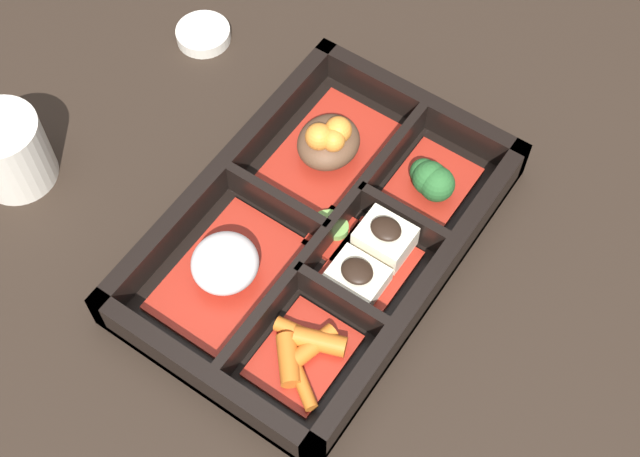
% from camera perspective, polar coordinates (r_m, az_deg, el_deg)
% --- Properties ---
extents(ground_plane, '(3.00, 3.00, 0.00)m').
position_cam_1_polar(ground_plane, '(0.73, 0.00, -1.00)').
color(ground_plane, black).
extents(bento_base, '(0.32, 0.21, 0.01)m').
position_cam_1_polar(bento_base, '(0.73, 0.00, -0.80)').
color(bento_base, black).
rests_on(bento_base, ground_plane).
extents(bento_rim, '(0.32, 0.21, 0.04)m').
position_cam_1_polar(bento_rim, '(0.71, 0.18, -0.31)').
color(bento_rim, black).
rests_on(bento_rim, ground_plane).
extents(bowl_rice, '(0.12, 0.08, 0.04)m').
position_cam_1_polar(bowl_rice, '(0.70, -6.05, -2.47)').
color(bowl_rice, maroon).
rests_on(bowl_rice, bento_base).
extents(bowl_stew, '(0.12, 0.08, 0.05)m').
position_cam_1_polar(bowl_stew, '(0.75, 0.56, 5.40)').
color(bowl_stew, maroon).
rests_on(bowl_stew, bento_base).
extents(bowl_carrots, '(0.08, 0.06, 0.02)m').
position_cam_1_polar(bowl_carrots, '(0.67, -1.03, -7.97)').
color(bowl_carrots, maroon).
rests_on(bowl_carrots, bento_base).
extents(bowl_tofu, '(0.08, 0.06, 0.04)m').
position_cam_1_polar(bowl_tofu, '(0.70, 3.35, -1.87)').
color(bowl_tofu, maroon).
rests_on(bowl_tofu, bento_base).
extents(bowl_greens, '(0.08, 0.06, 0.03)m').
position_cam_1_polar(bowl_greens, '(0.74, 7.13, 3.04)').
color(bowl_greens, maroon).
rests_on(bowl_greens, bento_base).
extents(bowl_pickles, '(0.04, 0.03, 0.01)m').
position_cam_1_polar(bowl_pickles, '(0.72, 0.80, -0.08)').
color(bowl_pickles, maroon).
rests_on(bowl_pickles, bento_base).
extents(tea_cup, '(0.07, 0.07, 0.07)m').
position_cam_1_polar(tea_cup, '(0.78, -19.32, 4.76)').
color(tea_cup, beige).
rests_on(tea_cup, ground_plane).
extents(sauce_dish, '(0.05, 0.05, 0.01)m').
position_cam_1_polar(sauce_dish, '(0.87, -7.48, 12.24)').
color(sauce_dish, beige).
rests_on(sauce_dish, ground_plane).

